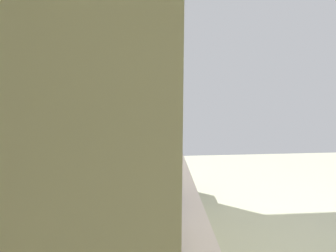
{
  "coord_description": "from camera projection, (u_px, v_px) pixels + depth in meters",
  "views": [
    {
      "loc": [
        -1.82,
        1.23,
        1.73
      ],
      "look_at": [
        -0.03,
        1.1,
        1.34
      ],
      "focal_mm": 29.26,
      "sensor_mm": 36.0,
      "label": 1
    }
  ],
  "objects": [
    {
      "name": "wall_back",
      "position": [
        96.0,
        118.0,
        1.83
      ],
      "size": [
        4.27,
        0.12,
        2.8
      ],
      "primitive_type": "cube",
      "color": "beige",
      "rests_on": "ground_plane"
    },
    {
      "name": "upper_cabinets",
      "position": [
        120.0,
        44.0,
        1.34
      ],
      "size": [
        2.43,
        0.32,
        0.68
      ],
      "color": "beige"
    },
    {
      "name": "oven_range",
      "position": [
        152.0,
        166.0,
        3.59
      ],
      "size": [
        0.7,
        0.66,
        1.07
      ],
      "color": "#B7BABF",
      "rests_on": "ground_plane"
    },
    {
      "name": "microwave",
      "position": [
        148.0,
        180.0,
        1.72
      ],
      "size": [
        0.49,
        0.34,
        0.28
      ],
      "color": "white",
      "rests_on": "counter_run"
    },
    {
      "name": "bowl",
      "position": [
        156.0,
        157.0,
        2.5
      ],
      "size": [
        0.16,
        0.16,
        0.06
      ],
      "color": "silver",
      "rests_on": "counter_run"
    }
  ]
}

